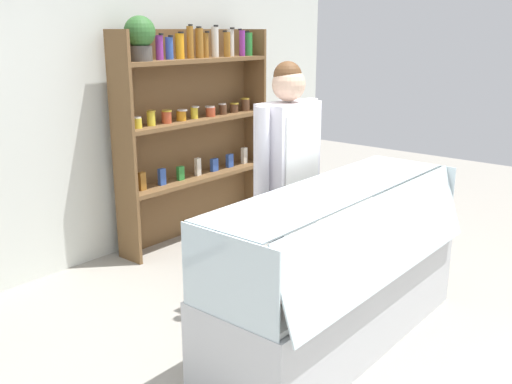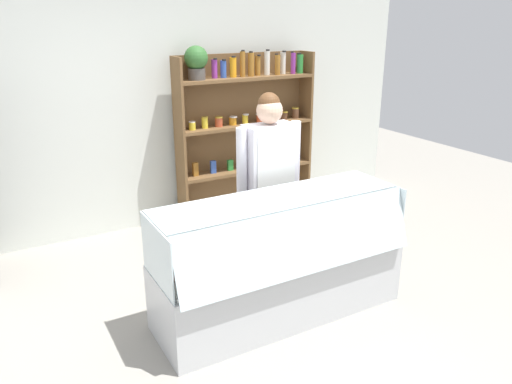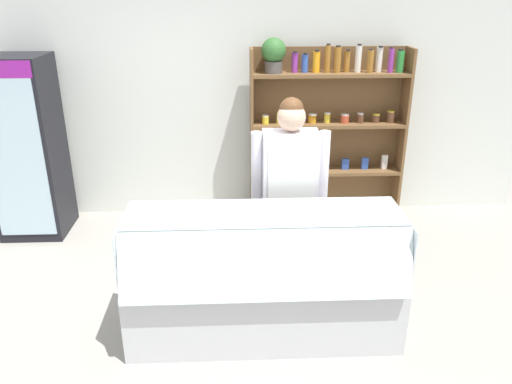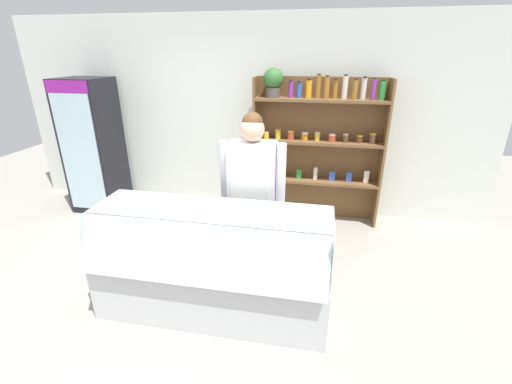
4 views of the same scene
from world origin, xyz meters
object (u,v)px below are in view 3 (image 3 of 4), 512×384
object	(u,v)px
shelving_unit	(322,120)
shop_clerk	(290,182)
deli_display_case	(263,297)
drinks_fridge	(27,149)

from	to	relation	value
shelving_unit	shop_clerk	world-z (taller)	shelving_unit
deli_display_case	shop_clerk	world-z (taller)	shop_clerk
drinks_fridge	shop_clerk	xyz separation A→B (m)	(2.61, -1.30, 0.08)
shelving_unit	shop_clerk	bearing A→B (deg)	-108.89
drinks_fridge	shop_clerk	world-z (taller)	drinks_fridge
drinks_fridge	shelving_unit	world-z (taller)	shelving_unit
shop_clerk	shelving_unit	bearing A→B (deg)	71.11
drinks_fridge	deli_display_case	distance (m)	3.09
drinks_fridge	shelving_unit	bearing A→B (deg)	4.20
deli_display_case	shop_clerk	bearing A→B (deg)	66.78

